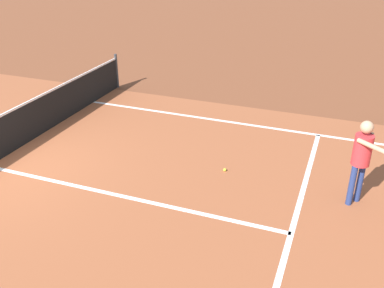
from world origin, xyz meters
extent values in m
cube|color=white|center=(4.11, -5.95, 0.00)|extent=(0.10, 11.89, 0.01)
cube|color=white|center=(0.00, -6.40, 0.00)|extent=(8.22, 0.10, 0.01)
cube|color=white|center=(0.00, -3.20, 0.00)|extent=(0.10, 6.40, 0.01)
cylinder|color=#33383D|center=(5.53, 0.00, 0.54)|extent=(0.09, 0.09, 1.07)
cylinder|color=navy|center=(1.43, -7.37, 0.40)|extent=(0.11, 0.11, 0.81)
cylinder|color=navy|center=(1.25, -7.24, 0.40)|extent=(0.11, 0.11, 0.81)
cylinder|color=red|center=(1.34, -7.31, 1.09)|extent=(0.32, 0.32, 0.57)
sphere|color=tan|center=(1.34, -7.31, 1.52)|extent=(0.22, 0.22, 0.22)
cylinder|color=tan|center=(1.47, -7.41, 1.10)|extent=(0.08, 0.08, 0.55)
cylinder|color=tan|center=(1.04, -7.42, 1.32)|extent=(0.40, 0.49, 0.08)
sphere|color=#CCE033|center=(1.60, -4.76, 0.03)|extent=(0.07, 0.07, 0.07)
camera|label=1|loc=(-5.98, -6.91, 4.54)|focal=40.52mm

